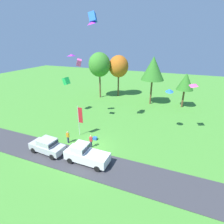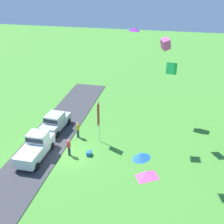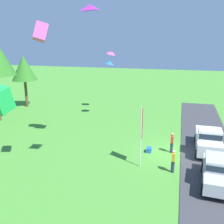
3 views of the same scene
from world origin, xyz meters
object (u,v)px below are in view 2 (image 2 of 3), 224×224
Objects in this scene: person_on_lawn at (69,147)px; person_beside_suv at (78,130)px; car_pickup_near_entrance at (36,147)px; flag_banner at (99,117)px; kite_diamond_near_flag at (146,174)px; kite_box_high_right at (166,44)px; kite_diamond_mid_center at (134,29)px; car_sedan_far_end at (55,121)px; kite_delta_over_trees at (141,156)px; kite_box_high_left at (172,69)px; cooler_box at (89,153)px.

person_on_lawn is 3.37m from person_beside_suv.
person_beside_suv is (-4.25, 2.68, -0.23)m from car_pickup_near_entrance.
flag_banner is (0.54, 2.37, 2.01)m from person_beside_suv.
kite_diamond_near_flag is 17.29m from kite_box_high_right.
kite_diamond_mid_center reaches higher than kite_diamond_near_flag.
kite_box_high_right is at bearing -179.27° from kite_diamond_near_flag.
kite_diamond_near_flag is (11.17, 8.12, 6.52)m from person_on_lawn.
flag_banner is at bearing -156.93° from kite_diamond_near_flag.
kite_delta_over_trees is (12.64, 10.61, 5.44)m from car_sedan_far_end.
kite_box_high_left reaches higher than car_pickup_near_entrance.
flag_banner reaches higher than car_pickup_near_entrance.
cooler_box is 12.18m from kite_diamond_mid_center.
flag_banner is 4.59× the size of kite_box_high_right.
flag_banner reaches higher than car_sedan_far_end.
kite_box_high_right is (-3.16, 5.74, 6.63)m from flag_banner.
person_on_lawn is (4.33, 3.05, -0.16)m from car_sedan_far_end.
kite_diamond_mid_center is at bearing 136.57° from person_on_lawn.
cooler_box is at bearing -8.04° from flag_banner.
kite_box_high_right reaches higher than flag_banner.
kite_diamond_mid_center is 0.80× the size of kite_box_high_left.
flag_banner is (-3.71, 5.06, 1.78)m from car_pickup_near_entrance.
kite_box_high_left is at bearing 137.33° from person_on_lawn.
kite_box_high_left is at bearing 135.24° from flag_banner.
kite_diamond_near_flag is at bearing 10.60° from kite_diamond_mid_center.
kite_box_high_left is 1.23× the size of kite_diamond_near_flag.
car_pickup_near_entrance is at bearing -32.28° from person_beside_suv.
kite_box_high_left is (-10.19, 11.48, 5.01)m from car_pickup_near_entrance.
car_pickup_near_entrance is 5.06× the size of kite_box_high_right.
kite_box_high_left is (-8.93, 6.77, 5.92)m from cooler_box.
person_on_lawn is at bearing -137.74° from kite_delta_over_trees.
kite_box_high_left is at bearing 124.04° from person_beside_suv.
person_beside_suv is 3.16m from flag_banner.
kite_box_high_left is at bearing 131.59° from car_pickup_near_entrance.
car_pickup_near_entrance is 4.06× the size of kite_box_high_left.
car_sedan_far_end reaches higher than person_beside_suv.
car_sedan_far_end is 17.38m from kite_delta_over_trees.
kite_box_high_right reaches higher than person_beside_suv.
cooler_box is (-0.38, 1.81, -0.68)m from person_on_lawn.
kite_diamond_mid_center is 0.99× the size of kite_diamond_near_flag.
cooler_box is (2.99, 2.03, -0.68)m from person_beside_suv.
flag_banner reaches higher than person_beside_suv.
person_beside_suv is 17.98m from kite_diamond_near_flag.
kite_diamond_mid_center reaches higher than flag_banner.
person_beside_suv is at bearing -102.72° from flag_banner.
person_beside_suv is 11.85m from kite_box_high_left.
kite_box_high_left reaches higher than person_on_lawn.
car_sedan_far_end is at bearing -129.11° from cooler_box.
person_beside_suv is 15.11m from kite_delta_over_trees.
kite_box_high_right is (-0.67, 2.87, -1.35)m from kite_diamond_mid_center.
kite_diamond_mid_center is 0.93× the size of kite_delta_over_trees.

